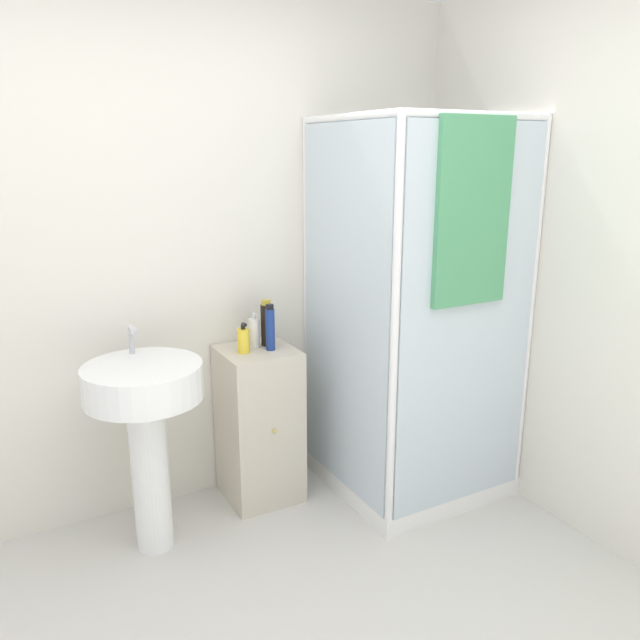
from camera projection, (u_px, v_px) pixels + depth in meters
The scene contains 8 objects.
wall_back at pixel (140, 259), 2.89m from camera, with size 6.40×0.06×2.50m, color silver.
shower_enclosure at pixel (411, 390), 3.18m from camera, with size 0.84×0.87×1.90m.
vanity_cabinet at pixel (259, 424), 3.16m from camera, with size 0.36×0.39×0.80m.
sink at pixel (146, 413), 2.67m from camera, with size 0.50×0.50×1.00m.
soap_dispenser at pixel (243, 340), 2.99m from camera, with size 0.06×0.06×0.15m.
shampoo_bottle_tall_black at pixel (266, 323), 3.09m from camera, with size 0.06×0.06×0.23m.
shampoo_bottle_blue at pixel (270, 328), 3.02m from camera, with size 0.04×0.04×0.23m.
lotion_bottle_white at pixel (254, 333), 3.07m from camera, with size 0.05×0.05×0.18m.
Camera 1 is at (-0.64, -1.22, 1.74)m, focal length 35.00 mm.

